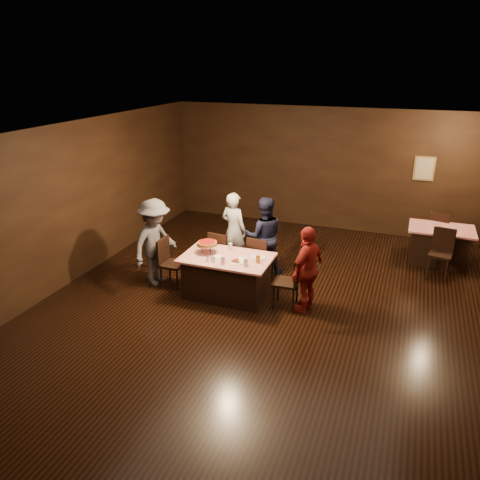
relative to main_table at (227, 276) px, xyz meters
The scene contains 23 objects.
room 2.09m from the main_table, 33.62° to the right, with size 10.00×10.04×3.02m.
main_table is the anchor object (origin of this frame).
back_table 4.69m from the main_table, 39.28° to the left, with size 1.30×0.90×0.77m, color red.
chair_far_left 0.85m from the main_table, 118.07° to the left, with size 0.42×0.42×0.95m, color black.
chair_far_right 0.85m from the main_table, 61.93° to the left, with size 0.42×0.42×0.95m, color black.
chair_end_left 1.10m from the main_table, behind, with size 0.42×0.42×0.95m, color black.
chair_end_right 1.10m from the main_table, ahead, with size 0.42×0.42×0.95m, color black.
chair_back_near 4.28m from the main_table, 32.01° to the left, with size 0.42×0.42×0.95m, color black.
chair_back_far 5.09m from the main_table, 44.51° to the left, with size 0.42×0.42×0.95m, color black.
diner_white_jacket 1.39m from the main_table, 105.92° to the left, with size 0.58×0.38×1.58m, color silver.
diner_navy_hoodie 1.26m from the main_table, 74.00° to the left, with size 0.77×0.60×1.59m, color black.
diner_grey_knit 1.53m from the main_table, behind, with size 1.08×0.62×1.68m, color #55555B.
diner_red_shirt 1.51m from the main_table, ahead, with size 0.89×0.37×1.52m, color maroon.
pizza_stand 0.70m from the main_table, behind, with size 0.38×0.38×0.22m.
plate_with_slice 0.51m from the main_table, 35.75° to the right, with size 0.25×0.25×0.06m.
plate_empty 0.69m from the main_table, 15.26° to the left, with size 0.25×0.25×0.01m, color white.
glass_front_left 0.55m from the main_table, 80.54° to the right, with size 0.08×0.08×0.14m, color silver.
glass_front_right 0.69m from the main_table, 29.05° to the right, with size 0.08×0.08×0.14m, color silver.
glass_amber 0.75m from the main_table, ahead, with size 0.08×0.08×0.14m, color #BF7F26.
glass_back 0.55m from the main_table, 99.46° to the left, with size 0.08×0.08×0.14m, color silver.
condiments 0.55m from the main_table, 122.43° to the right, with size 0.17×0.10×0.09m.
napkin_center 0.49m from the main_table, ahead, with size 0.16×0.16×0.01m, color white.
napkin_left 0.42m from the main_table, 161.57° to the right, with size 0.16×0.16×0.01m, color white.
Camera 1 is at (1.95, -6.43, 4.07)m, focal length 35.00 mm.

